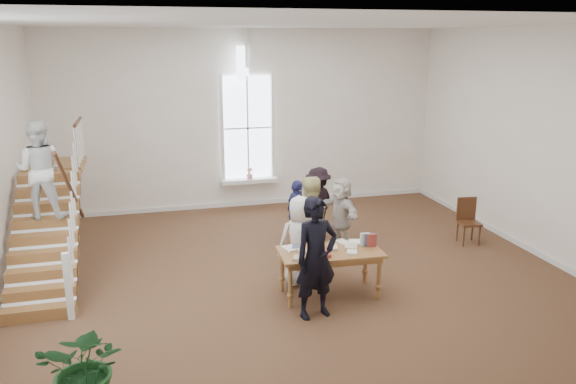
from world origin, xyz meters
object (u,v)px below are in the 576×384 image
object	(u,v)px
woman_cluster_a	(297,214)
floor_plant	(87,368)
library_table	(329,255)
person_yellow	(308,224)
woman_cluster_b	(318,203)
side_chair	(468,218)
police_officer	(316,258)
woman_cluster_c	(341,212)
elderly_woman	(300,241)

from	to	relation	value
woman_cluster_a	floor_plant	world-z (taller)	woman_cluster_a
library_table	person_yellow	distance (m)	1.12
woman_cluster_b	side_chair	xyz separation A→B (m)	(3.00, -1.15, -0.24)
police_officer	woman_cluster_c	world-z (taller)	police_officer
elderly_woman	side_chair	xyz separation A→B (m)	(4.04, 1.10, -0.26)
floor_plant	woman_cluster_b	bearing A→B (deg)	48.88
woman_cluster_b	woman_cluster_c	size ratio (longest dim) A/B	1.06
library_table	person_yellow	world-z (taller)	person_yellow
library_table	woman_cluster_b	bearing A→B (deg)	78.46
woman_cluster_b	woman_cluster_c	xyz separation A→B (m)	(0.30, -0.65, -0.05)
woman_cluster_c	police_officer	bearing A→B (deg)	-42.48
side_chair	woman_cluster_c	bearing A→B (deg)	177.07
woman_cluster_a	floor_plant	size ratio (longest dim) A/B	1.29
woman_cluster_b	side_chair	distance (m)	3.22
police_officer	person_yellow	xyz separation A→B (m)	(0.40, 1.75, -0.06)
floor_plant	library_table	bearing A→B (deg)	30.74
library_table	elderly_woman	distance (m)	0.69
woman_cluster_b	woman_cluster_c	world-z (taller)	woman_cluster_b
police_officer	woman_cluster_b	world-z (taller)	police_officer
library_table	woman_cluster_c	distance (m)	2.42
library_table	woman_cluster_c	bearing A→B (deg)	67.80
police_officer	elderly_woman	xyz separation A→B (m)	(0.10, 1.25, -0.17)
elderly_woman	side_chair	bearing A→B (deg)	-163.77
person_yellow	woman_cluster_c	xyz separation A→B (m)	(1.04, 1.10, -0.17)
library_table	woman_cluster_a	size ratio (longest dim) A/B	1.22
elderly_woman	woman_cluster_b	size ratio (longest dim) A/B	1.03
woman_cluster_c	floor_plant	distance (m)	6.46
woman_cluster_a	side_chair	world-z (taller)	woman_cluster_a
side_chair	person_yellow	bearing A→B (deg)	-163.30
elderly_woman	woman_cluster_a	distance (m)	1.86
library_table	person_yellow	size ratio (longest dim) A/B	0.96
elderly_woman	woman_cluster_c	distance (m)	2.09
library_table	elderly_woman	size ratio (longest dim) A/B	1.09
police_officer	elderly_woman	bearing A→B (deg)	73.16
person_yellow	elderly_woman	bearing A→B (deg)	38.87
police_officer	woman_cluster_c	bearing A→B (deg)	50.92
police_officer	person_yellow	size ratio (longest dim) A/B	1.07
person_yellow	library_table	bearing A→B (deg)	71.76
woman_cluster_a	woman_cluster_b	size ratio (longest dim) A/B	0.91
library_table	woman_cluster_c	xyz separation A→B (m)	(1.00, 2.20, 0.02)
floor_plant	police_officer	bearing A→B (deg)	25.43
library_table	elderly_woman	xyz separation A→B (m)	(-0.34, 0.60, 0.08)
library_table	woman_cluster_a	distance (m)	2.40
library_table	floor_plant	size ratio (longest dim) A/B	1.58
elderly_woman	woman_cluster_b	distance (m)	2.48
elderly_woman	woman_cluster_a	bearing A→B (deg)	-102.78
library_table	woman_cluster_c	world-z (taller)	woman_cluster_c
library_table	side_chair	world-z (taller)	side_chair
elderly_woman	person_yellow	world-z (taller)	person_yellow
elderly_woman	woman_cluster_c	xyz separation A→B (m)	(1.34, 1.60, -0.07)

